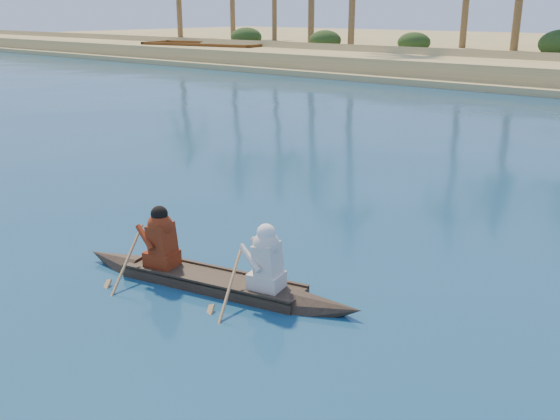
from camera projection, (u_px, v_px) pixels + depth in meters
The scene contains 2 objects.
canoe at pixel (212, 271), 9.73m from camera, with size 4.99×1.74×1.37m.
barge_left at pixel (205, 54), 51.98m from camera, with size 11.21×5.50×1.79m.
Camera 1 is at (2.02, -10.23, 4.16)m, focal length 40.00 mm.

